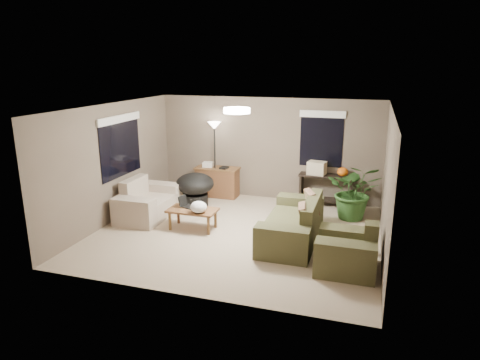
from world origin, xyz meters
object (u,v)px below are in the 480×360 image
(cat_scratching_post, at_px, (362,242))
(loveseat, at_px, (147,203))
(armchair, at_px, (347,252))
(console_table, at_px, (326,188))
(main_sofa, at_px, (294,225))
(papasan_chair, at_px, (195,187))
(floor_lamp, at_px, (214,135))
(desk, at_px, (217,182))
(coffee_table, at_px, (193,212))
(houseplant, at_px, (354,197))

(cat_scratching_post, bearing_deg, loveseat, 172.99)
(loveseat, xyz_separation_m, armchair, (4.39, -1.29, 0.00))
(console_table, bearing_deg, main_sofa, -98.79)
(papasan_chair, xyz_separation_m, floor_lamp, (0.20, 0.81, 1.13))
(desk, bearing_deg, console_table, 1.37)
(coffee_table, height_order, console_table, console_table)
(main_sofa, distance_m, papasan_chair, 2.93)
(main_sofa, xyz_separation_m, houseplant, (1.02, 1.55, 0.19))
(armchair, distance_m, coffee_table, 3.26)
(desk, xyz_separation_m, console_table, (2.73, 0.07, 0.06))
(main_sofa, distance_m, armchair, 1.42)
(console_table, xyz_separation_m, houseplant, (0.67, -0.73, 0.05))
(loveseat, relative_size, console_table, 1.23)
(loveseat, bearing_deg, floor_lamp, 62.45)
(main_sofa, bearing_deg, console_table, 81.21)
(main_sofa, height_order, cat_scratching_post, main_sofa)
(main_sofa, bearing_deg, armchair, -42.09)
(desk, relative_size, papasan_chair, 0.96)
(floor_lamp, bearing_deg, loveseat, -117.55)
(console_table, distance_m, floor_lamp, 3.00)
(coffee_table, height_order, papasan_chair, papasan_chair)
(armchair, xyz_separation_m, desk, (-3.43, 3.16, 0.08))
(papasan_chair, relative_size, houseplant, 0.92)
(armchair, height_order, papasan_chair, armchair)
(armchair, xyz_separation_m, floor_lamp, (-3.46, 3.08, 1.30))
(armchair, distance_m, papasan_chair, 4.31)
(houseplant, bearing_deg, coffee_table, -152.80)
(main_sofa, bearing_deg, floor_lamp, 138.53)
(coffee_table, relative_size, papasan_chair, 0.87)
(armchair, bearing_deg, coffee_table, 163.96)
(coffee_table, bearing_deg, papasan_chair, 111.12)
(coffee_table, bearing_deg, desk, 97.44)
(console_table, bearing_deg, cat_scratching_post, -69.81)
(houseplant, bearing_deg, loveseat, -164.53)
(armchair, bearing_deg, floor_lamp, 138.34)
(armchair, height_order, coffee_table, armchair)
(floor_lamp, relative_size, houseplant, 1.53)
(console_table, bearing_deg, floor_lamp, -177.00)
(cat_scratching_post, bearing_deg, armchair, -106.82)
(main_sofa, relative_size, coffee_table, 2.20)
(floor_lamp, distance_m, cat_scratching_post, 4.58)
(armchair, bearing_deg, desk, 137.37)
(desk, bearing_deg, armchair, -42.63)
(coffee_table, distance_m, desk, 2.28)
(houseplant, xyz_separation_m, cat_scratching_post, (0.25, -1.78, -0.27))
(main_sofa, xyz_separation_m, desk, (-2.38, 2.21, 0.08))
(papasan_chair, height_order, floor_lamp, floor_lamp)
(papasan_chair, height_order, houseplant, houseplant)
(armchair, relative_size, cat_scratching_post, 2.00)
(floor_lamp, bearing_deg, armchair, -41.66)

